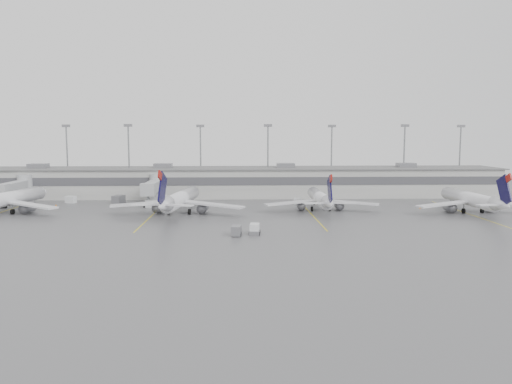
{
  "coord_description": "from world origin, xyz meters",
  "views": [
    {
      "loc": [
        1.17,
        -84.54,
        17.33
      ],
      "look_at": [
        5.22,
        24.0,
        5.0
      ],
      "focal_mm": 35.0,
      "sensor_mm": 36.0,
      "label": 1
    }
  ],
  "objects_px": {
    "jet_mid_right": "(321,198)",
    "jet_far_right": "(472,199)",
    "jet_mid_left": "(179,199)",
    "baggage_tug": "(255,230)",
    "jet_far_left": "(4,199)"
  },
  "relations": [
    {
      "from": "jet_mid_left",
      "to": "jet_mid_right",
      "type": "xyz_separation_m",
      "value": [
        32.01,
        3.33,
        -0.4
      ]
    },
    {
      "from": "jet_mid_left",
      "to": "jet_mid_right",
      "type": "relative_size",
      "value": 1.13
    },
    {
      "from": "jet_far_left",
      "to": "jet_mid_left",
      "type": "bearing_deg",
      "value": 8.98
    },
    {
      "from": "jet_far_right",
      "to": "baggage_tug",
      "type": "xyz_separation_m",
      "value": [
        -49.72,
        -22.65,
        -2.39
      ]
    },
    {
      "from": "jet_far_right",
      "to": "baggage_tug",
      "type": "distance_m",
      "value": 54.69
    },
    {
      "from": "jet_far_left",
      "to": "jet_far_right",
      "type": "height_order",
      "value": "jet_far_left"
    },
    {
      "from": "jet_far_left",
      "to": "jet_mid_right",
      "type": "xyz_separation_m",
      "value": [
        70.95,
        1.55,
        -0.29
      ]
    },
    {
      "from": "jet_mid_right",
      "to": "jet_far_right",
      "type": "height_order",
      "value": "jet_far_right"
    },
    {
      "from": "jet_far_left",
      "to": "jet_far_right",
      "type": "relative_size",
      "value": 1.03
    },
    {
      "from": "baggage_tug",
      "to": "jet_far_left",
      "type": "bearing_deg",
      "value": 161.82
    },
    {
      "from": "jet_far_left",
      "to": "baggage_tug",
      "type": "bearing_deg",
      "value": -13.24
    },
    {
      "from": "jet_mid_left",
      "to": "baggage_tug",
      "type": "relative_size",
      "value": 10.73
    },
    {
      "from": "jet_mid_left",
      "to": "jet_far_right",
      "type": "bearing_deg",
      "value": 6.39
    },
    {
      "from": "jet_mid_left",
      "to": "jet_mid_right",
      "type": "distance_m",
      "value": 32.19
    },
    {
      "from": "jet_mid_right",
      "to": "baggage_tug",
      "type": "bearing_deg",
      "value": -120.34
    }
  ]
}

